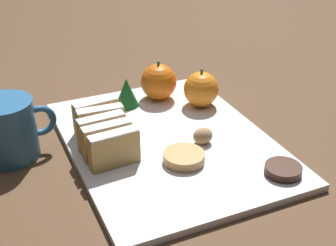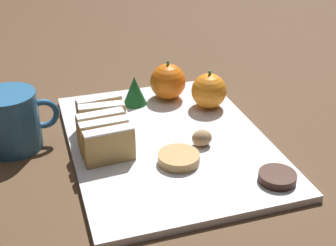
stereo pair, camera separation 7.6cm
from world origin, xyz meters
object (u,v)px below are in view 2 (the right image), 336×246
orange_far (168,82)px  walnut (202,138)px  orange_near (209,91)px  coffee_mug (12,121)px  chocolate_cookie (277,177)px

orange_far → walnut: bearing=-90.2°
orange_near → coffee_mug: coffee_mug is taller
chocolate_cookie → coffee_mug: 0.43m
chocolate_cookie → orange_far: bearing=102.3°
orange_far → orange_near: bearing=-44.4°
walnut → chocolate_cookie: bearing=-61.3°
orange_near → coffee_mug: 0.35m
orange_near → walnut: orange_near is taller
coffee_mug → orange_far: bearing=15.2°
walnut → coffee_mug: size_ratio=0.27×
orange_far → coffee_mug: coffee_mug is taller
coffee_mug → orange_near: bearing=3.1°
orange_near → chocolate_cookie: 0.25m
orange_near → chocolate_cookie: size_ratio=1.35×
chocolate_cookie → walnut: bearing=118.7°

